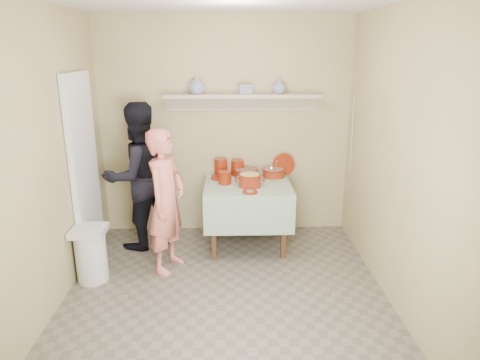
{
  "coord_description": "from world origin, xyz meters",
  "views": [
    {
      "loc": [
        0.03,
        -3.36,
        2.21
      ],
      "look_at": [
        0.15,
        0.75,
        0.95
      ],
      "focal_mm": 32.0,
      "sensor_mm": 36.0,
      "label": 1
    }
  ],
  "objects_px": {
    "trash_bin": "(91,254)",
    "cazuela_rice": "(250,179)",
    "person_helper": "(139,177)",
    "serving_table": "(247,192)",
    "person_cook": "(166,201)"
  },
  "relations": [
    {
      "from": "person_cook",
      "to": "cazuela_rice",
      "type": "relative_size",
      "value": 4.5
    },
    {
      "from": "person_helper",
      "to": "trash_bin",
      "type": "distance_m",
      "value": 1.03
    },
    {
      "from": "serving_table",
      "to": "person_cook",
      "type": "bearing_deg",
      "value": -145.98
    },
    {
      "from": "person_helper",
      "to": "trash_bin",
      "type": "relative_size",
      "value": 2.99
    },
    {
      "from": "trash_bin",
      "to": "person_helper",
      "type": "bearing_deg",
      "value": 66.68
    },
    {
      "from": "cazuela_rice",
      "to": "trash_bin",
      "type": "xyz_separation_m",
      "value": [
        -1.59,
        -0.63,
        -0.56
      ]
    },
    {
      "from": "trash_bin",
      "to": "cazuela_rice",
      "type": "bearing_deg",
      "value": 21.69
    },
    {
      "from": "serving_table",
      "to": "trash_bin",
      "type": "bearing_deg",
      "value": -153.17
    },
    {
      "from": "cazuela_rice",
      "to": "person_helper",
      "type": "bearing_deg",
      "value": 172.45
    },
    {
      "from": "person_helper",
      "to": "serving_table",
      "type": "xyz_separation_m",
      "value": [
        1.23,
        -0.0,
        -0.19
      ]
    },
    {
      "from": "person_cook",
      "to": "person_helper",
      "type": "xyz_separation_m",
      "value": [
        -0.39,
        0.57,
        0.09
      ]
    },
    {
      "from": "person_cook",
      "to": "person_helper",
      "type": "height_order",
      "value": "person_helper"
    },
    {
      "from": "person_cook",
      "to": "person_helper",
      "type": "relative_size",
      "value": 0.89
    },
    {
      "from": "person_helper",
      "to": "trash_bin",
      "type": "height_order",
      "value": "person_helper"
    },
    {
      "from": "trash_bin",
      "to": "person_cook",
      "type": "bearing_deg",
      "value": 17.26
    }
  ]
}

